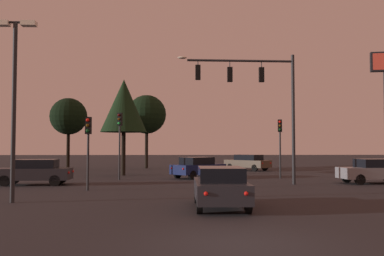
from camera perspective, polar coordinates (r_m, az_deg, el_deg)
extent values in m
plane|color=#262326|center=(34.48, 0.53, -6.35)|extent=(168.00, 168.00, 0.00)
cylinder|color=#232326|center=(26.26, 13.61, 1.17)|extent=(0.20, 0.20, 7.91)
cylinder|color=#232326|center=(25.97, 6.59, 9.06)|extent=(6.48, 0.34, 0.14)
ellipsoid|color=#F4EACC|center=(25.62, -1.34, 9.55)|extent=(0.56, 0.28, 0.16)
cylinder|color=#232326|center=(26.19, 9.42, 8.55)|extent=(0.05, 0.05, 0.39)
cube|color=black|center=(26.07, 9.43, 7.16)|extent=(0.31, 0.25, 0.90)
sphere|color=red|center=(26.26, 9.35, 7.71)|extent=(0.18, 0.18, 0.18)
sphere|color=#56380C|center=(26.21, 9.36, 7.11)|extent=(0.18, 0.18, 0.18)
sphere|color=#0C4219|center=(26.16, 9.36, 6.50)|extent=(0.18, 0.18, 0.18)
cylinder|color=#232326|center=(25.83, 5.16, 8.67)|extent=(0.05, 0.05, 0.40)
cube|color=black|center=(25.71, 5.17, 7.26)|extent=(0.31, 0.25, 0.90)
sphere|color=red|center=(25.89, 5.12, 7.81)|extent=(0.18, 0.18, 0.18)
sphere|color=#56380C|center=(25.84, 5.12, 7.20)|extent=(0.18, 0.18, 0.18)
sphere|color=#0C4219|center=(25.80, 5.12, 6.59)|extent=(0.18, 0.18, 0.18)
cylinder|color=#232326|center=(25.62, 0.81, 8.88)|extent=(0.05, 0.05, 0.29)
cube|color=black|center=(25.51, 0.81, 7.57)|extent=(0.31, 0.25, 0.90)
sphere|color=red|center=(25.69, 0.79, 8.12)|extent=(0.18, 0.18, 0.18)
sphere|color=#56380C|center=(25.64, 0.79, 7.51)|extent=(0.18, 0.18, 0.18)
sphere|color=#0C4219|center=(25.60, 0.79, 6.89)|extent=(0.18, 0.18, 0.18)
cylinder|color=#232326|center=(22.59, -13.96, -4.53)|extent=(0.12, 0.12, 2.93)
cube|color=black|center=(22.60, -13.91, 0.33)|extent=(0.31, 0.26, 0.90)
sphere|color=red|center=(22.48, -14.00, 1.06)|extent=(0.18, 0.18, 0.18)
sphere|color=#56380C|center=(22.47, -14.01, 0.35)|extent=(0.18, 0.18, 0.18)
sphere|color=#0C4219|center=(22.46, -14.01, -0.37)|extent=(0.18, 0.18, 0.18)
cylinder|color=#232326|center=(30.94, 11.90, -3.63)|extent=(0.12, 0.12, 3.34)
cube|color=black|center=(30.97, 11.86, 0.30)|extent=(0.35, 0.31, 0.90)
sphere|color=red|center=(30.85, 11.86, 0.83)|extent=(0.18, 0.18, 0.18)
sphere|color=#56380C|center=(30.83, 11.86, 0.31)|extent=(0.18, 0.18, 0.18)
sphere|color=#0C4219|center=(30.82, 11.87, -0.21)|extent=(0.18, 0.18, 0.18)
cylinder|color=#232326|center=(29.32, -9.82, -3.34)|extent=(0.12, 0.12, 3.72)
cube|color=black|center=(29.38, -9.79, 1.18)|extent=(0.36, 0.32, 0.90)
sphere|color=#4C0A0A|center=(29.27, -9.91, 1.74)|extent=(0.18, 0.18, 0.18)
sphere|color=#56380C|center=(29.25, -9.91, 1.20)|extent=(0.18, 0.18, 0.18)
sphere|color=#1EE04C|center=(29.23, -9.91, 0.65)|extent=(0.18, 0.18, 0.18)
cube|color=#232328|center=(15.80, 3.88, -8.42)|extent=(1.91, 4.19, 0.68)
cube|color=black|center=(15.60, 3.92, -6.28)|extent=(1.62, 2.27, 0.52)
cylinder|color=black|center=(17.15, 0.67, -9.10)|extent=(0.21, 0.64, 0.64)
cylinder|color=black|center=(17.28, 6.25, -9.04)|extent=(0.21, 0.64, 0.64)
cylinder|color=black|center=(14.42, 1.03, -10.34)|extent=(0.21, 0.64, 0.64)
cylinder|color=black|center=(14.58, 7.66, -10.24)|extent=(0.21, 0.64, 0.64)
sphere|color=red|center=(13.66, 1.90, -8.92)|extent=(0.14, 0.14, 0.14)
sphere|color=red|center=(13.79, 7.37, -8.84)|extent=(0.14, 0.14, 0.14)
cube|color=#232328|center=(26.78, -20.69, -5.86)|extent=(4.35, 1.96, 0.68)
cube|color=black|center=(26.71, -20.36, -4.58)|extent=(2.38, 1.63, 0.52)
cylinder|color=black|center=(26.49, -24.12, -6.57)|extent=(0.65, 0.23, 0.64)
cylinder|color=black|center=(27.96, -23.04, -6.37)|extent=(0.65, 0.23, 0.64)
cylinder|color=black|center=(25.69, -18.15, -6.80)|extent=(0.65, 0.23, 0.64)
cylinder|color=black|center=(27.21, -17.37, -6.57)|extent=(0.65, 0.23, 0.64)
sphere|color=red|center=(25.66, -16.44, -5.84)|extent=(0.14, 0.14, 0.14)
sphere|color=red|center=(26.87, -15.89, -5.70)|extent=(0.14, 0.14, 0.14)
cube|color=gray|center=(28.44, 23.53, -5.61)|extent=(4.38, 2.21, 0.68)
cube|color=black|center=(28.49, 23.77, -4.39)|extent=(2.42, 1.77, 0.52)
cylinder|color=black|center=(27.07, 21.87, -6.52)|extent=(0.66, 0.26, 0.64)
cylinder|color=black|center=(28.50, 20.27, -6.34)|extent=(0.66, 0.26, 0.64)
cube|color=#473828|center=(40.85, 7.54, -4.81)|extent=(4.32, 4.52, 0.68)
cube|color=black|center=(40.73, 7.70, -3.98)|extent=(2.75, 2.81, 0.52)
cylinder|color=black|center=(41.21, 5.24, -5.28)|extent=(0.58, 0.61, 0.64)
cylinder|color=black|center=(42.40, 6.62, -5.20)|extent=(0.58, 0.61, 0.64)
cylinder|color=black|center=(39.34, 8.53, -5.39)|extent=(0.58, 0.61, 0.64)
cylinder|color=black|center=(40.58, 9.87, -5.29)|extent=(0.58, 0.61, 0.64)
sphere|color=red|center=(38.98, 9.58, -4.76)|extent=(0.14, 0.14, 0.14)
sphere|color=red|center=(39.97, 10.63, -4.70)|extent=(0.14, 0.14, 0.14)
cube|color=#0F1947|center=(30.60, 0.88, -5.59)|extent=(4.21, 3.97, 0.68)
cube|color=black|center=(30.47, 0.68, -4.48)|extent=(2.64, 2.57, 0.52)
cylinder|color=black|center=(32.10, 1.64, -6.06)|extent=(0.62, 0.57, 0.64)
cylinder|color=black|center=(31.00, 3.68, -6.18)|extent=(0.62, 0.57, 0.64)
cylinder|color=black|center=(30.32, -1.98, -6.26)|extent=(0.62, 0.57, 0.64)
cylinder|color=black|center=(29.14, 0.05, -6.41)|extent=(0.62, 0.57, 0.64)
sphere|color=red|center=(29.72, -2.79, -5.49)|extent=(0.14, 0.14, 0.14)
sphere|color=red|center=(28.78, -1.20, -5.58)|extent=(0.14, 0.14, 0.14)
cylinder|color=#232326|center=(18.70, -23.07, 2.07)|extent=(0.18, 0.18, 7.43)
cylinder|color=#232326|center=(19.35, -22.87, 13.10)|extent=(1.32, 0.10, 0.10)
cube|color=#F4EACC|center=(19.53, -24.41, 12.83)|extent=(0.60, 0.36, 0.20)
cube|color=#F4EACC|center=(19.15, -21.29, 13.09)|extent=(0.60, 0.36, 0.20)
cylinder|color=black|center=(33.88, -9.31, -3.46)|extent=(0.33, 0.33, 3.45)
cone|color=black|center=(34.04, -9.26, 3.02)|extent=(3.69, 3.69, 4.24)
cylinder|color=black|center=(41.82, -16.49, -2.87)|extent=(0.31, 0.31, 3.96)
sphere|color=black|center=(41.92, -16.43, 1.53)|extent=(3.52, 3.52, 3.52)
cylinder|color=black|center=(44.67, -6.20, -2.73)|extent=(0.34, 0.34, 4.28)
sphere|color=black|center=(44.80, -6.18, 1.85)|extent=(4.13, 4.13, 4.13)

